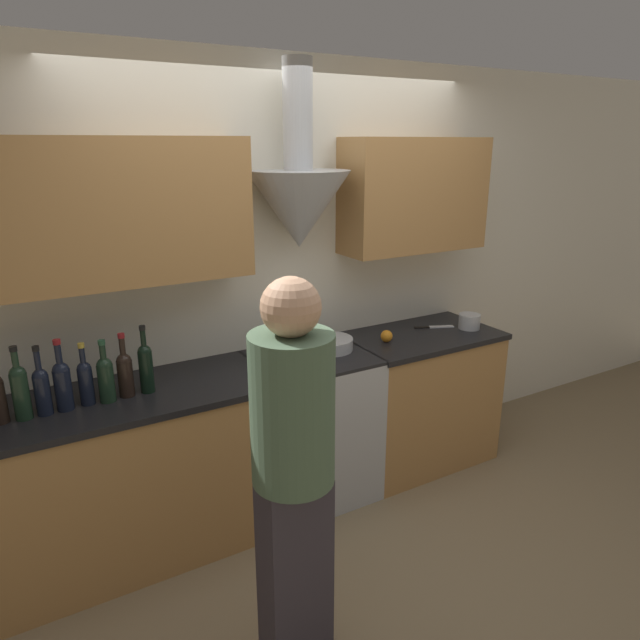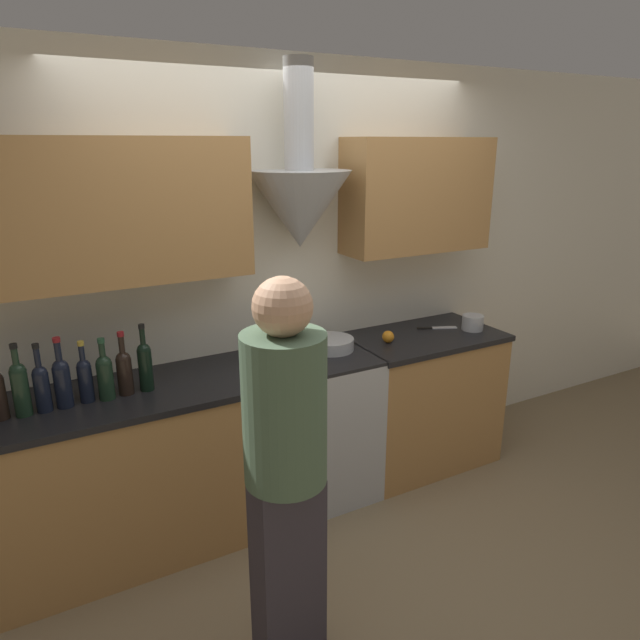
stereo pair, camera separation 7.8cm
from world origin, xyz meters
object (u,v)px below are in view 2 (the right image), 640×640
at_px(stock_pot, 289,348).
at_px(orange_fruit, 388,337).
at_px(wine_bottle_4, 62,380).
at_px(wine_bottle_8, 145,364).
at_px(stove_range, 312,425).
at_px(saucepan, 473,323).
at_px(wine_bottle_5, 85,378).
at_px(person_foreground_left, 286,466).
at_px(wine_bottle_7, 124,370).
at_px(wine_bottle_3, 42,385).
at_px(wine_bottle_2, 20,386).
at_px(wine_bottle_6, 105,375).
at_px(mixing_bowl, 331,344).

bearing_deg(stock_pot, orange_fruit, 0.11).
distance_m(wine_bottle_4, wine_bottle_8, 0.39).
distance_m(stove_range, saucepan, 1.28).
relative_size(wine_bottle_5, person_foreground_left, 0.18).
xyz_separation_m(stove_range, stock_pot, (-0.15, -0.02, 0.54)).
bearing_deg(stock_pot, person_foreground_left, -116.39).
relative_size(orange_fruit, saucepan, 0.53).
relative_size(wine_bottle_4, wine_bottle_7, 1.07).
bearing_deg(wine_bottle_4, person_foreground_left, -56.02).
distance_m(stove_range, stock_pot, 0.56).
bearing_deg(wine_bottle_3, wine_bottle_5, 4.81).
xyz_separation_m(stove_range, person_foreground_left, (-0.66, -1.04, 0.48)).
xyz_separation_m(wine_bottle_3, wine_bottle_5, (0.19, 0.02, -0.01)).
distance_m(wine_bottle_2, wine_bottle_5, 0.28).
bearing_deg(orange_fruit, stock_pot, -179.89).
distance_m(wine_bottle_3, wine_bottle_6, 0.28).
xyz_separation_m(wine_bottle_4, wine_bottle_7, (0.28, 0.01, -0.01)).
relative_size(stove_range, wine_bottle_8, 2.63).
distance_m(stock_pot, orange_fruit, 0.69).
xyz_separation_m(wine_bottle_3, wine_bottle_4, (0.09, 0.01, 0.01)).
xyz_separation_m(wine_bottle_3, mixing_bowl, (1.58, 0.07, -0.09)).
bearing_deg(wine_bottle_7, stove_range, 1.03).
bearing_deg(saucepan, wine_bottle_8, 178.45).
xyz_separation_m(wine_bottle_2, saucepan, (2.69, -0.04, -0.09)).
relative_size(wine_bottle_3, wine_bottle_6, 1.07).
distance_m(wine_bottle_4, orange_fruit, 1.88).
relative_size(wine_bottle_4, person_foreground_left, 0.21).
bearing_deg(mixing_bowl, wine_bottle_5, -177.67).
height_order(mixing_bowl, person_foreground_left, person_foreground_left).
relative_size(wine_bottle_8, mixing_bowl, 1.28).
xyz_separation_m(stove_range, wine_bottle_4, (-1.34, -0.03, 0.59)).
bearing_deg(stove_range, saucepan, -3.83).
xyz_separation_m(wine_bottle_2, wine_bottle_7, (0.46, 0.02, -0.02)).
xyz_separation_m(wine_bottle_2, wine_bottle_6, (0.37, 0.00, -0.02)).
xyz_separation_m(stove_range, wine_bottle_3, (-1.43, -0.03, 0.58)).
bearing_deg(wine_bottle_3, person_foreground_left, -52.53).
bearing_deg(stove_range, wine_bottle_5, -179.18).
bearing_deg(wine_bottle_6, mixing_bowl, 3.22).
bearing_deg(wine_bottle_6, wine_bottle_8, 3.90).
xyz_separation_m(wine_bottle_2, mixing_bowl, (1.67, 0.07, -0.11)).
relative_size(wine_bottle_5, orange_fruit, 4.08).
bearing_deg(wine_bottle_5, wine_bottle_8, -0.68).
bearing_deg(person_foreground_left, mixing_bowl, 52.89).
distance_m(wine_bottle_2, wine_bottle_7, 0.46).
height_order(wine_bottle_4, wine_bottle_5, wine_bottle_4).
bearing_deg(wine_bottle_6, wine_bottle_7, 9.38).
height_order(wine_bottle_3, person_foreground_left, person_foreground_left).
relative_size(wine_bottle_8, saucepan, 2.44).
bearing_deg(wine_bottle_6, stock_pot, 0.83).
bearing_deg(wine_bottle_8, wine_bottle_7, 178.77).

